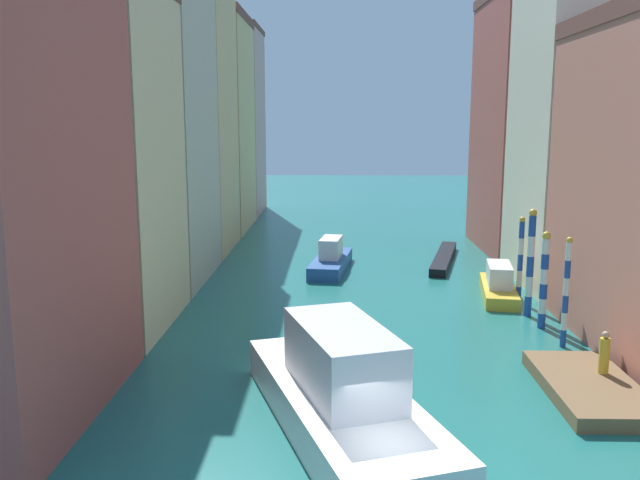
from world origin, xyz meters
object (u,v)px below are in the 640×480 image
motorboat_0 (331,259)px  motorboat_1 (499,285)px  gondola_black (444,258)px  mooring_pole_1 (544,279)px  vaporetto_white (342,392)px  waterfront_dock (590,388)px  mooring_pole_3 (520,259)px  mooring_pole_2 (530,262)px  person_on_dock (604,354)px  mooring_pole_0 (566,292)px

motorboat_0 → motorboat_1: motorboat_0 is taller
gondola_black → motorboat_1: size_ratio=1.59×
mooring_pole_1 → vaporetto_white: size_ratio=0.40×
waterfront_dock → motorboat_1: motorboat_1 is taller
mooring_pole_3 → vaporetto_white: bearing=-122.3°
waterfront_dock → vaporetto_white: size_ratio=0.54×
vaporetto_white → gondola_black: size_ratio=1.17×
mooring_pole_1 → gondola_black: bearing=98.7°
mooring_pole_3 → motorboat_0: bearing=143.0°
waterfront_dock → mooring_pole_2: size_ratio=1.16×
motorboat_0 → mooring_pole_2: bearing=-45.6°
waterfront_dock → person_on_dock: size_ratio=3.92×
person_on_dock → mooring_pole_3: 11.46m
mooring_pole_1 → motorboat_1: size_ratio=0.73×
waterfront_dock → mooring_pole_1: mooring_pole_1 is taller
waterfront_dock → person_on_dock: 1.41m
vaporetto_white → gondola_black: bearing=74.2°
person_on_dock → mooring_pole_3: size_ratio=0.34×
mooring_pole_1 → vaporetto_white: 14.14m
person_on_dock → vaporetto_white: (-9.44, -3.53, -0.06)m
mooring_pole_0 → motorboat_1: 8.39m
person_on_dock → mooring_pole_0: 4.51m
person_on_dock → mooring_pole_0: bearing=89.7°
mooring_pole_1 → motorboat_0: size_ratio=0.62×
mooring_pole_0 → motorboat_0: size_ratio=0.65×
waterfront_dock → mooring_pole_1: (0.62, 7.73, 2.07)m
motorboat_0 → mooring_pole_0: bearing=-55.6°
person_on_dock → mooring_pole_1: bearing=90.7°
waterfront_dock → gondola_black: (-1.60, 22.33, 0.01)m
mooring_pole_0 → mooring_pole_2: mooring_pole_2 is taller
motorboat_1 → gondola_black: bearing=99.6°
mooring_pole_0 → vaporetto_white: mooring_pole_0 is taller
motorboat_0 → motorboat_1: 11.23m
mooring_pole_1 → motorboat_1: bearing=97.0°
waterfront_dock → motorboat_1: (-0.06, 13.25, 0.41)m
waterfront_dock → motorboat_1: bearing=90.2°
mooring_pole_3 → gondola_black: bearing=102.8°
vaporetto_white → mooring_pole_3: bearing=57.7°
motorboat_1 → mooring_pole_1: bearing=-83.0°
gondola_black → motorboat_1: 9.22m
gondola_black → motorboat_0: 8.13m
mooring_pole_1 → mooring_pole_2: (-0.10, 1.92, 0.39)m
person_on_dock → gondola_black: (-2.31, 21.61, -0.98)m
waterfront_dock → gondola_black: bearing=94.1°
waterfront_dock → person_on_dock: (0.71, 0.72, 0.99)m
mooring_pole_3 → motorboat_1: (-0.78, 1.12, -1.67)m
person_on_dock → mooring_pole_2: bearing=91.2°
person_on_dock → mooring_pole_3: mooring_pole_3 is taller
mooring_pole_2 → motorboat_0: mooring_pole_2 is taller
mooring_pole_3 → person_on_dock: bearing=-90.0°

